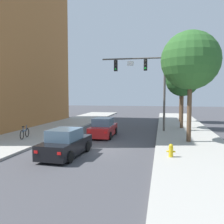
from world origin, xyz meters
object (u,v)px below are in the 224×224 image
car_lead_red (103,128)px  street_tree_third (181,77)px  street_tree_nearest (190,61)px  bicycle_leaning (25,133)px  car_following_black (66,144)px  fire_hydrant (171,150)px  traffic_signal_mast (147,76)px  street_tree_second (182,80)px

car_lead_red → street_tree_third: bearing=59.3°
street_tree_nearest → bicycle_leaning: bearing=-174.3°
car_following_black → bicycle_leaning: (-5.04, 3.92, -0.18)m
bicycle_leaning → fire_hydrant: size_ratio=2.43×
bicycle_leaning → street_tree_third: size_ratio=0.24×
street_tree_nearest → street_tree_third: street_tree_nearest is taller
traffic_signal_mast → street_tree_second: bearing=34.4°
street_tree_nearest → car_following_black: bearing=-145.0°
street_tree_second → street_tree_third: 6.29m
traffic_signal_mast → street_tree_nearest: size_ratio=0.95×
fire_hydrant → street_tree_second: street_tree_second is taller
car_lead_red → street_tree_third: (7.13, 11.98, 5.01)m
fire_hydrant → street_tree_nearest: size_ratio=0.09×
traffic_signal_mast → street_tree_nearest: bearing=-55.5°
car_lead_red → fire_hydrant: (5.33, -6.27, -0.22)m
street_tree_second → street_tree_third: (0.32, 6.24, 0.71)m
car_following_black → traffic_signal_mast: bearing=68.6°
traffic_signal_mast → bicycle_leaning: bearing=-145.6°
fire_hydrant → street_tree_nearest: street_tree_nearest is taller
street_tree_nearest → street_tree_third: bearing=88.4°
bicycle_leaning → street_tree_second: size_ratio=0.27×
car_following_black → fire_hydrant: size_ratio=5.99×
car_lead_red → bicycle_leaning: car_lead_red is taller
car_lead_red → street_tree_third: size_ratio=0.57×
car_lead_red → street_tree_second: street_tree_second is taller
fire_hydrant → car_following_black: bearing=-175.9°
car_following_black → street_tree_third: bearing=67.5°
fire_hydrant → street_tree_third: 19.07m
car_following_black → bicycle_leaning: size_ratio=2.46×
bicycle_leaning → street_tree_second: (12.44, 8.52, 4.49)m
street_tree_third → car_following_black: bearing=-112.5°
bicycle_leaning → street_tree_second: street_tree_second is taller
car_lead_red → street_tree_second: (6.81, 5.74, 4.31)m
bicycle_leaning → street_tree_third: (12.76, 14.76, 5.20)m
street_tree_nearest → traffic_signal_mast: bearing=124.5°
bicycle_leaning → street_tree_second: bearing=34.4°
car_lead_red → street_tree_third: 14.81m
bicycle_leaning → street_tree_nearest: 13.58m
traffic_signal_mast → fire_hydrant: bearing=-78.5°
bicycle_leaning → car_following_black: bearing=-37.9°
traffic_signal_mast → fire_hydrant: (1.97, -9.65, -4.81)m
bicycle_leaning → street_tree_nearest: street_tree_nearest is taller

